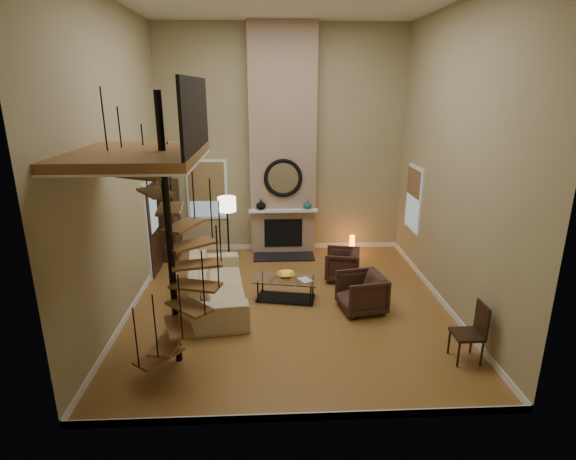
{
  "coord_description": "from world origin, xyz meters",
  "views": [
    {
      "loc": [
        -0.4,
        -7.99,
        4.04
      ],
      "look_at": [
        0.0,
        0.4,
        1.4
      ],
      "focal_mm": 28.26,
      "sensor_mm": 36.0,
      "label": 1
    }
  ],
  "objects_px": {
    "floor_lamp": "(227,210)",
    "accent_lamp": "(352,244)",
    "hutch": "(169,220)",
    "sofa": "(216,284)",
    "armchair_far": "(365,292)",
    "side_chair": "(473,329)",
    "armchair_near": "(345,265)",
    "coffee_table": "(286,286)"
  },
  "relations": [
    {
      "from": "sofa",
      "to": "armchair_far",
      "type": "bearing_deg",
      "value": -106.57
    },
    {
      "from": "sofa",
      "to": "side_chair",
      "type": "height_order",
      "value": "side_chair"
    },
    {
      "from": "hutch",
      "to": "coffee_table",
      "type": "distance_m",
      "value": 3.79
    },
    {
      "from": "sofa",
      "to": "armchair_far",
      "type": "distance_m",
      "value": 2.89
    },
    {
      "from": "coffee_table",
      "to": "sofa",
      "type": "bearing_deg",
      "value": -177.19
    },
    {
      "from": "armchair_near",
      "to": "accent_lamp",
      "type": "relative_size",
      "value": 1.57
    },
    {
      "from": "hutch",
      "to": "accent_lamp",
      "type": "height_order",
      "value": "hutch"
    },
    {
      "from": "hutch",
      "to": "side_chair",
      "type": "distance_m",
      "value": 7.3
    },
    {
      "from": "armchair_near",
      "to": "coffee_table",
      "type": "relative_size",
      "value": 0.55
    },
    {
      "from": "side_chair",
      "to": "floor_lamp",
      "type": "bearing_deg",
      "value": 135.54
    },
    {
      "from": "floor_lamp",
      "to": "hutch",
      "type": "bearing_deg",
      "value": 150.43
    },
    {
      "from": "coffee_table",
      "to": "floor_lamp",
      "type": "xyz_separation_m",
      "value": [
        -1.25,
        1.68,
        1.13
      ]
    },
    {
      "from": "armchair_far",
      "to": "floor_lamp",
      "type": "height_order",
      "value": "floor_lamp"
    },
    {
      "from": "floor_lamp",
      "to": "accent_lamp",
      "type": "distance_m",
      "value": 3.36
    },
    {
      "from": "coffee_table",
      "to": "accent_lamp",
      "type": "xyz_separation_m",
      "value": [
        1.79,
        2.51,
        -0.03
      ]
    },
    {
      "from": "armchair_near",
      "to": "coffee_table",
      "type": "height_order",
      "value": "armchair_near"
    },
    {
      "from": "sofa",
      "to": "armchair_far",
      "type": "height_order",
      "value": "sofa"
    },
    {
      "from": "hutch",
      "to": "side_chair",
      "type": "bearing_deg",
      "value": -40.99
    },
    {
      "from": "armchair_near",
      "to": "coffee_table",
      "type": "distance_m",
      "value": 1.62
    },
    {
      "from": "coffee_table",
      "to": "accent_lamp",
      "type": "relative_size",
      "value": 2.86
    },
    {
      "from": "armchair_far",
      "to": "side_chair",
      "type": "relative_size",
      "value": 0.87
    },
    {
      "from": "sofa",
      "to": "floor_lamp",
      "type": "bearing_deg",
      "value": -11.67
    },
    {
      "from": "hutch",
      "to": "floor_lamp",
      "type": "height_order",
      "value": "hutch"
    },
    {
      "from": "armchair_near",
      "to": "floor_lamp",
      "type": "relative_size",
      "value": 0.43
    },
    {
      "from": "hutch",
      "to": "coffee_table",
      "type": "bearing_deg",
      "value": -42.7
    },
    {
      "from": "hutch",
      "to": "floor_lamp",
      "type": "bearing_deg",
      "value": -29.57
    },
    {
      "from": "floor_lamp",
      "to": "side_chair",
      "type": "bearing_deg",
      "value": -44.46
    },
    {
      "from": "armchair_far",
      "to": "armchair_near",
      "type": "bearing_deg",
      "value": 175.01
    },
    {
      "from": "hutch",
      "to": "coffee_table",
      "type": "height_order",
      "value": "hutch"
    },
    {
      "from": "armchair_far",
      "to": "side_chair",
      "type": "bearing_deg",
      "value": 26.02
    },
    {
      "from": "armchair_near",
      "to": "accent_lamp",
      "type": "bearing_deg",
      "value": 176.44
    },
    {
      "from": "side_chair",
      "to": "armchair_near",
      "type": "bearing_deg",
      "value": 114.25
    },
    {
      "from": "hutch",
      "to": "sofa",
      "type": "distance_m",
      "value": 2.99
    },
    {
      "from": "hutch",
      "to": "sofa",
      "type": "bearing_deg",
      "value": -62.21
    },
    {
      "from": "side_chair",
      "to": "armchair_far",
      "type": "bearing_deg",
      "value": 126.51
    },
    {
      "from": "armchair_far",
      "to": "coffee_table",
      "type": "height_order",
      "value": "armchair_far"
    },
    {
      "from": "sofa",
      "to": "side_chair",
      "type": "bearing_deg",
      "value": -125.44
    },
    {
      "from": "coffee_table",
      "to": "accent_lamp",
      "type": "height_order",
      "value": "accent_lamp"
    },
    {
      "from": "armchair_near",
      "to": "accent_lamp",
      "type": "xyz_separation_m",
      "value": [
        0.45,
        1.61,
        -0.1
      ]
    },
    {
      "from": "sofa",
      "to": "side_chair",
      "type": "distance_m",
      "value": 4.68
    },
    {
      "from": "hutch",
      "to": "side_chair",
      "type": "height_order",
      "value": "hutch"
    },
    {
      "from": "armchair_near",
      "to": "accent_lamp",
      "type": "height_order",
      "value": "armchair_near"
    }
  ]
}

